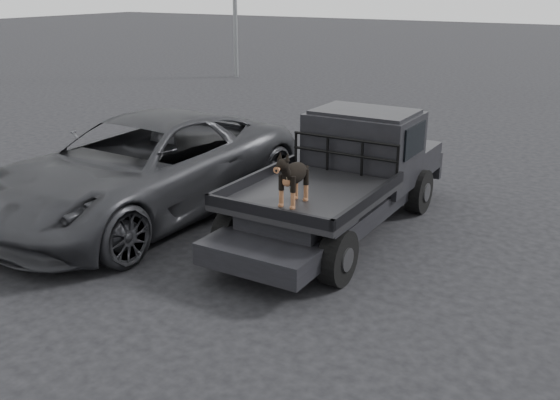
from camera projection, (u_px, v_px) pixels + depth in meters
The scene contains 6 objects.
ground at pixel (278, 286), 8.20m from camera, with size 120.00×120.00×0.00m, color black.
flatbed_ute at pixel (338, 204), 9.89m from camera, with size 2.00×5.40×0.92m, color black, non-canonical shape.
ute_cab at pixel (364, 136), 10.36m from camera, with size 1.72×1.30×0.88m, color black, non-canonical shape.
headache_rack at pixel (344, 156), 9.81m from camera, with size 1.80×0.08×0.55m, color black, non-canonical shape.
dog at pixel (294, 178), 8.40m from camera, with size 0.32×0.60×0.74m, color black, non-canonical shape.
parked_suv at pixel (143, 168), 10.47m from camera, with size 2.77×6.01×1.67m, color #2D2E32.
Camera 1 is at (3.79, -6.32, 3.77)m, focal length 40.00 mm.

